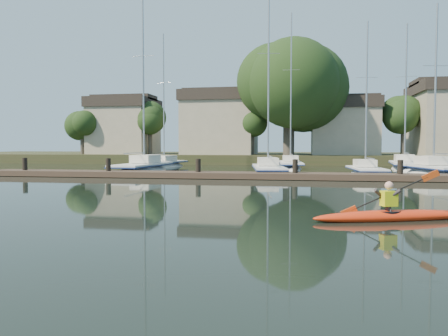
% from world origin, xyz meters
% --- Properties ---
extents(ground, '(160.00, 160.00, 0.00)m').
position_xyz_m(ground, '(0.00, 0.00, 0.00)').
color(ground, black).
rests_on(ground, ground).
extents(kayak, '(4.60, 2.14, 1.49)m').
position_xyz_m(kayak, '(5.84, -0.10, 0.18)').
color(kayak, red).
rests_on(kayak, ground).
extents(dock, '(34.00, 2.00, 1.80)m').
position_xyz_m(dock, '(0.00, 14.00, 0.20)').
color(dock, '#453427').
rests_on(dock, ground).
extents(sailboat_1, '(2.70, 9.36, 15.15)m').
position_xyz_m(sailboat_1, '(-8.47, 18.86, -0.21)').
color(sailboat_1, white).
rests_on(sailboat_1, ground).
extents(sailboat_2, '(3.31, 8.98, 14.52)m').
position_xyz_m(sailboat_2, '(1.08, 18.02, -0.18)').
color(sailboat_2, white).
rests_on(sailboat_2, ground).
extents(sailboat_3, '(2.27, 7.23, 11.51)m').
position_xyz_m(sailboat_3, '(7.68, 18.20, -0.17)').
color(sailboat_3, white).
rests_on(sailboat_3, ground).
extents(sailboat_4, '(3.79, 7.95, 12.99)m').
position_xyz_m(sailboat_4, '(12.32, 19.09, -0.21)').
color(sailboat_4, white).
rests_on(sailboat_4, ground).
extents(sailboat_5, '(3.52, 8.36, 13.49)m').
position_xyz_m(sailboat_5, '(-9.32, 26.35, -0.17)').
color(sailboat_5, white).
rests_on(sailboat_5, ground).
extents(sailboat_6, '(2.62, 9.50, 14.93)m').
position_xyz_m(sailboat_6, '(2.42, 26.63, -0.17)').
color(sailboat_6, white).
rests_on(sailboat_6, ground).
extents(sailboat_7, '(3.25, 8.63, 13.57)m').
position_xyz_m(sailboat_7, '(11.94, 26.25, -0.20)').
color(sailboat_7, white).
rests_on(sailboat_7, ground).
extents(shore, '(90.00, 25.25, 12.75)m').
position_xyz_m(shore, '(1.61, 40.29, 3.23)').
color(shore, '#2A341A').
rests_on(shore, ground).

